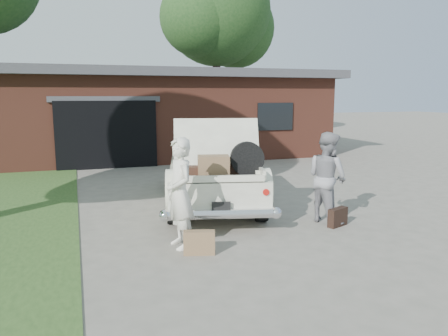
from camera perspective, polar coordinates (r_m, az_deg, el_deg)
name	(u,v)px	position (r m, az deg, el deg)	size (l,w,h in m)	color
ground	(235,238)	(7.46, 1.51, -9.09)	(90.00, 90.00, 0.00)	gray
house	(162,112)	(18.44, -8.11, 7.23)	(12.80, 7.80, 3.30)	brown
tree_right	(218,17)	(25.29, -0.80, 19.16)	(6.83, 5.93, 9.88)	#38281E
sedan	(212,171)	(9.69, -1.59, -0.37)	(2.95, 5.17, 1.94)	white
woman_left	(180,193)	(6.83, -5.81, -3.31)	(0.64, 0.42, 1.74)	silver
woman_right	(327,177)	(8.40, 13.32, -1.20)	(0.83, 0.65, 1.71)	gray
suitcase_left	(199,243)	(6.68, -3.26, -9.71)	(0.47, 0.15, 0.36)	olive
suitcase_right	(338,217)	(8.30, 14.63, -6.23)	(0.44, 0.14, 0.34)	black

